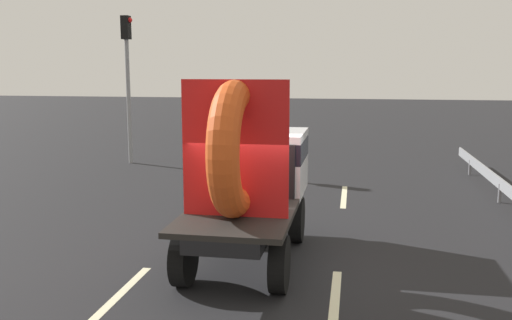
# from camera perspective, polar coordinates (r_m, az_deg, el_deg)

# --- Properties ---
(ground_plane) EXTENTS (120.00, 120.00, 0.00)m
(ground_plane) POSITION_cam_1_polar(r_m,az_deg,el_deg) (10.99, 0.90, -10.80)
(ground_plane) COLOR black
(flatbed_truck) EXTENTS (2.02, 4.64, 3.61)m
(flatbed_truck) POSITION_cam_1_polar(r_m,az_deg,el_deg) (11.20, -0.57, -1.15)
(flatbed_truck) COLOR black
(flatbed_truck) RESTS_ON ground_plane
(distant_sedan) EXTENTS (1.72, 4.01, 1.31)m
(distant_sedan) POSITION_cam_1_polar(r_m,az_deg,el_deg) (26.60, -2.27, 2.76)
(distant_sedan) COLOR black
(distant_sedan) RESTS_ON ground_plane
(traffic_light) EXTENTS (0.42, 0.36, 5.81)m
(traffic_light) POSITION_cam_1_polar(r_m,az_deg,el_deg) (22.69, -13.09, 9.19)
(traffic_light) COLOR gray
(traffic_light) RESTS_ON ground_plane
(lane_dash_left_near) EXTENTS (0.16, 2.62, 0.01)m
(lane_dash_left_near) POSITION_cam_1_polar(r_m,az_deg,el_deg) (9.92, -13.95, -13.37)
(lane_dash_left_near) COLOR beige
(lane_dash_left_near) RESTS_ON ground_plane
(lane_dash_left_far) EXTENTS (0.16, 2.82, 0.01)m
(lane_dash_left_far) POSITION_cam_1_polar(r_m,az_deg,el_deg) (16.89, -3.35, -3.56)
(lane_dash_left_far) COLOR beige
(lane_dash_left_far) RESTS_ON ground_plane
(lane_dash_right_near) EXTENTS (0.16, 2.29, 0.01)m
(lane_dash_right_near) POSITION_cam_1_polar(r_m,az_deg,el_deg) (9.71, 8.17, -13.69)
(lane_dash_right_near) COLOR beige
(lane_dash_right_near) RESTS_ON ground_plane
(lane_dash_right_far) EXTENTS (0.16, 2.91, 0.01)m
(lane_dash_right_far) POSITION_cam_1_polar(r_m,az_deg,el_deg) (16.81, 9.05, -3.73)
(lane_dash_right_far) COLOR beige
(lane_dash_right_far) RESTS_ON ground_plane
(oncoming_car) EXTENTS (1.79, 4.17, 1.36)m
(oncoming_car) POSITION_cam_1_polar(r_m,az_deg,el_deg) (34.63, -2.25, 4.36)
(oncoming_car) COLOR black
(oncoming_car) RESTS_ON ground_plane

